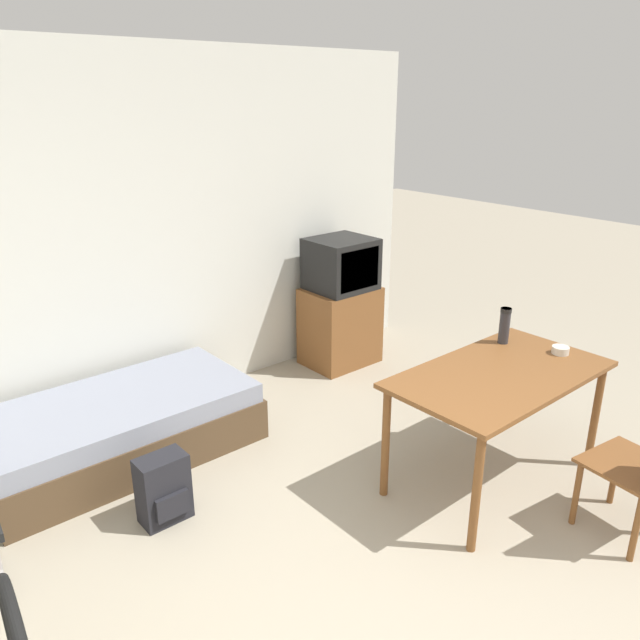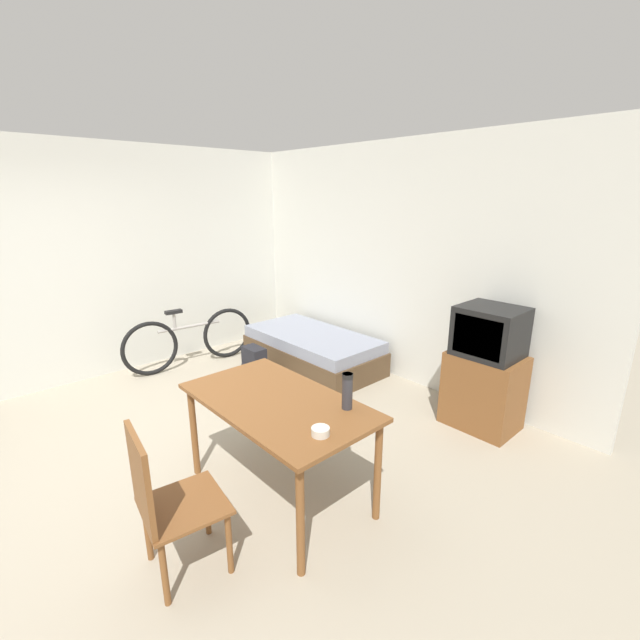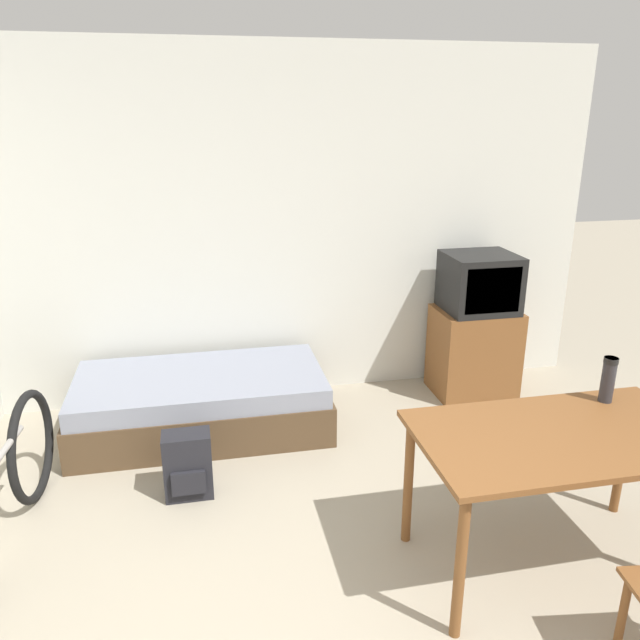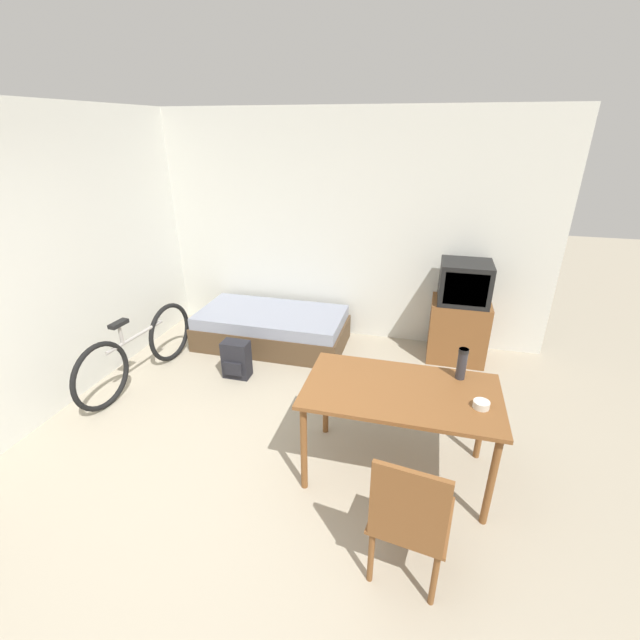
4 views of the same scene
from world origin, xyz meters
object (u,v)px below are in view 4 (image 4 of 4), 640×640
object	(u,v)px
dining_table	(400,399)
daybed	(272,328)
tv	(460,314)
wooden_chair	(409,517)
thermos_flask	(462,362)
bicycle	(139,351)
backpack	(236,360)
mate_bowl	(481,405)

from	to	relation	value
dining_table	daybed	bearing A→B (deg)	132.96
tv	wooden_chair	size ratio (longest dim) A/B	1.24
wooden_chair	thermos_flask	size ratio (longest dim) A/B	3.80
wooden_chair	bicycle	distance (m)	3.26
tv	thermos_flask	world-z (taller)	tv
daybed	thermos_flask	bearing A→B (deg)	-36.36
tv	backpack	distance (m)	2.53
bicycle	thermos_flask	distance (m)	3.22
wooden_chair	thermos_flask	world-z (taller)	thermos_flask
mate_bowl	thermos_flask	bearing A→B (deg)	109.48
daybed	tv	size ratio (longest dim) A/B	1.55
tv	mate_bowl	size ratio (longest dim) A/B	10.64
daybed	wooden_chair	world-z (taller)	wooden_chair
bicycle	thermos_flask	size ratio (longest dim) A/B	6.78
thermos_flask	backpack	world-z (taller)	thermos_flask
mate_bowl	backpack	distance (m)	2.62
daybed	dining_table	world-z (taller)	dining_table
dining_table	bicycle	world-z (taller)	same
bicycle	backpack	size ratio (longest dim) A/B	4.03
daybed	backpack	world-z (taller)	daybed
wooden_chair	bicycle	xyz separation A→B (m)	(-2.87, 1.55, -0.17)
backpack	dining_table	bearing A→B (deg)	-28.98
dining_table	backpack	world-z (taller)	dining_table
dining_table	thermos_flask	bearing A→B (deg)	32.90
daybed	dining_table	xyz separation A→B (m)	(1.68, -1.81, 0.46)
tv	mate_bowl	distance (m)	2.10
thermos_flask	daybed	bearing A→B (deg)	143.64
dining_table	wooden_chair	distance (m)	0.91
mate_bowl	tv	bearing A→B (deg)	90.79
daybed	backpack	distance (m)	0.83
thermos_flask	backpack	distance (m)	2.42
bicycle	mate_bowl	size ratio (longest dim) A/B	15.33
thermos_flask	mate_bowl	distance (m)	0.39
thermos_flask	tv	bearing A→B (deg)	86.86
tv	thermos_flask	bearing A→B (deg)	-93.14
thermos_flask	mate_bowl	world-z (taller)	thermos_flask
tv	dining_table	world-z (taller)	tv
daybed	dining_table	distance (m)	2.52
wooden_chair	mate_bowl	xyz separation A→B (m)	(0.40, 0.80, 0.27)
bicycle	thermos_flask	xyz separation A→B (m)	(3.14, -0.40, 0.55)
dining_table	wooden_chair	size ratio (longest dim) A/B	1.49
daybed	dining_table	size ratio (longest dim) A/B	1.29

